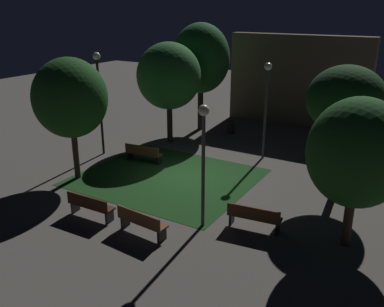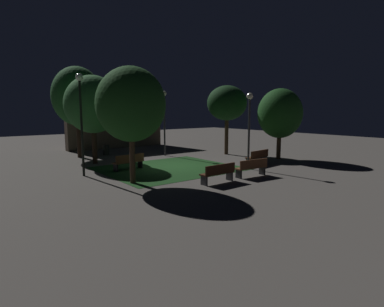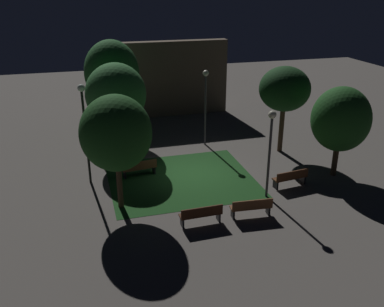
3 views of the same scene
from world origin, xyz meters
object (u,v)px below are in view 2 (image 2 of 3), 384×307
(bench_lawn_edge, at_px, (218,173))
(lamp_post_plaza_east, at_px, (249,117))
(tree_left_canopy, at_px, (77,96))
(tree_tall_center, at_px, (280,114))
(bench_by_lamp, at_px, (129,161))
(tree_lawn_side, at_px, (227,103))
(bench_corner, at_px, (258,157))
(trash_bin, at_px, (106,150))
(tree_back_right, at_px, (93,105))
(lamp_post_near_wall, at_px, (164,112))
(bench_path_side, at_px, (252,167))
(tree_back_left, at_px, (131,105))
(lamp_post_plaza_west, at_px, (81,108))

(bench_lawn_edge, relative_size, lamp_post_plaza_east, 0.43)
(tree_left_canopy, height_order, tree_tall_center, tree_left_canopy)
(bench_by_lamp, height_order, tree_lawn_side, tree_lawn_side)
(bench_corner, distance_m, trash_bin, 11.22)
(tree_back_right, height_order, lamp_post_plaza_east, tree_back_right)
(tree_tall_center, bearing_deg, tree_lawn_side, 107.45)
(lamp_post_near_wall, distance_m, trash_bin, 5.22)
(tree_lawn_side, height_order, trash_bin, tree_lawn_side)
(tree_left_canopy, distance_m, tree_tall_center, 13.79)
(bench_by_lamp, height_order, tree_back_right, tree_back_right)
(bench_path_side, distance_m, lamp_post_plaza_east, 3.21)
(tree_left_canopy, bearing_deg, bench_lawn_edge, -79.11)
(bench_corner, relative_size, lamp_post_near_wall, 0.40)
(bench_path_side, height_order, tree_lawn_side, tree_lawn_side)
(bench_lawn_edge, height_order, lamp_post_plaza_east, lamp_post_plaza_east)
(lamp_post_near_wall, bearing_deg, bench_corner, -70.70)
(bench_lawn_edge, distance_m, tree_back_left, 4.94)
(tree_back_right, height_order, lamp_post_near_wall, tree_back_right)
(lamp_post_plaza_east, height_order, lamp_post_plaza_west, lamp_post_plaza_west)
(lamp_post_plaza_west, bearing_deg, bench_by_lamp, 0.46)
(tree_tall_center, distance_m, lamp_post_plaza_west, 12.65)
(bench_lawn_edge, distance_m, bench_by_lamp, 5.65)
(tree_back_right, xyz_separation_m, trash_bin, (2.10, 3.28, -3.26))
(tree_back_right, bearing_deg, lamp_post_plaza_west, -119.55)
(lamp_post_plaza_west, distance_m, lamp_post_near_wall, 8.02)
(bench_by_lamp, xyz_separation_m, bench_corner, (7.02, -3.19, 0.00))
(bench_corner, xyz_separation_m, tree_tall_center, (2.84, 0.61, 2.58))
(tree_back_left, distance_m, lamp_post_plaza_east, 6.84)
(bench_corner, xyz_separation_m, lamp_post_plaza_east, (-1.59, -0.66, 2.42))
(bench_path_side, xyz_separation_m, bench_corner, (3.03, 2.19, 0.00))
(bench_by_lamp, bearing_deg, lamp_post_plaza_west, -179.54)
(tree_left_canopy, height_order, lamp_post_near_wall, tree_left_canopy)
(bench_lawn_edge, relative_size, tree_lawn_side, 0.36)
(bench_path_side, bearing_deg, bench_lawn_edge, -179.99)
(bench_lawn_edge, distance_m, lamp_post_plaza_west, 7.43)
(lamp_post_near_wall, bearing_deg, tree_back_right, -177.15)
(lamp_post_plaza_east, relative_size, lamp_post_plaza_west, 0.84)
(bench_corner, bearing_deg, trash_bin, 119.82)
(bench_corner, distance_m, lamp_post_plaza_west, 10.47)
(bench_lawn_edge, bearing_deg, lamp_post_near_wall, 71.77)
(bench_corner, height_order, lamp_post_plaza_east, lamp_post_plaza_east)
(lamp_post_plaza_east, distance_m, lamp_post_plaza_west, 8.84)
(bench_lawn_edge, distance_m, tree_back_right, 9.50)
(lamp_post_plaza_east, xyz_separation_m, lamp_post_plaza_west, (-7.96, 3.82, 0.48))
(tree_tall_center, bearing_deg, bench_lawn_edge, -161.00)
(tree_tall_center, height_order, lamp_post_near_wall, tree_tall_center)
(lamp_post_near_wall, bearing_deg, bench_lawn_edge, -108.23)
(tree_lawn_side, bearing_deg, lamp_post_plaza_east, -122.43)
(tree_back_left, bearing_deg, bench_corner, -1.37)
(tree_left_canopy, bearing_deg, bench_path_side, -68.98)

